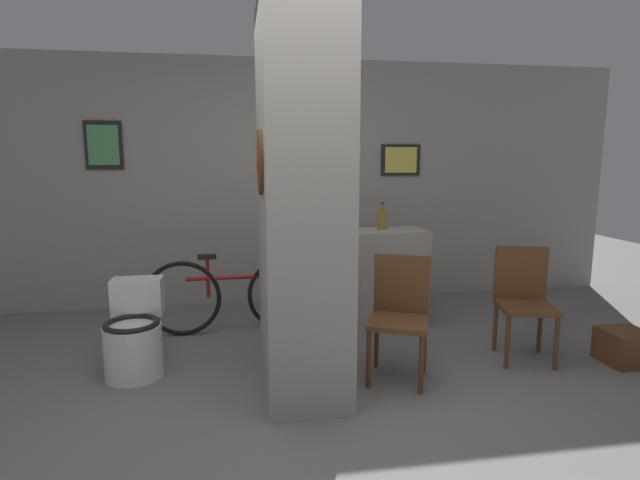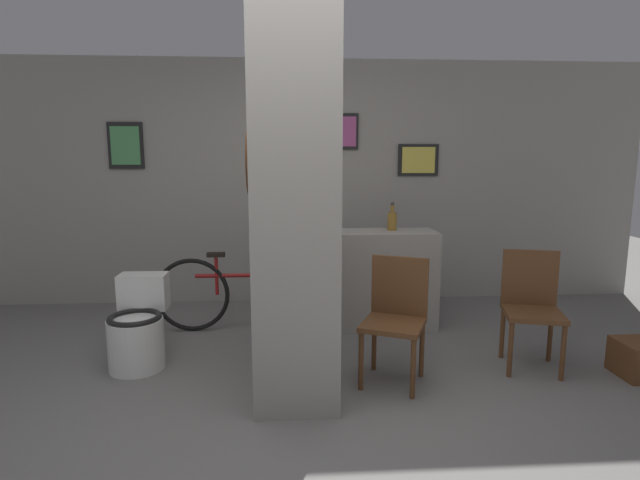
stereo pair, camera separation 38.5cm
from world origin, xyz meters
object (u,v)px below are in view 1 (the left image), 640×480
object	(u,v)px
toilet	(134,336)
chair_near_pillar	(400,311)
bicycle	(235,295)
chair_by_doorway	(524,298)
bottle_tall	(382,219)

from	to	relation	value
toilet	chair_near_pillar	bearing A→B (deg)	-10.63
bicycle	chair_by_doorway	bearing A→B (deg)	-22.36
toilet	bicycle	size ratio (longest dim) A/B	0.42
chair_near_pillar	bicycle	xyz separation A→B (m)	(-1.18, 1.11, -0.13)
chair_near_pillar	bicycle	world-z (taller)	chair_near_pillar
toilet	bottle_tall	bearing A→B (deg)	21.55
chair_near_pillar	chair_by_doorway	distance (m)	1.10
chair_by_doorway	bicycle	world-z (taller)	chair_by_doorway
toilet	bicycle	world-z (taller)	bicycle
toilet	chair_by_doorway	size ratio (longest dim) A/B	0.76
bicycle	bottle_tall	xyz separation A→B (m)	(1.39, 0.08, 0.65)
chair_near_pillar	chair_by_doorway	size ratio (longest dim) A/B	1.00
chair_near_pillar	bottle_tall	bearing A→B (deg)	104.24
chair_by_doorway	bicycle	xyz separation A→B (m)	(-2.26, 0.93, -0.13)
chair_near_pillar	chair_by_doorway	world-z (taller)	same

